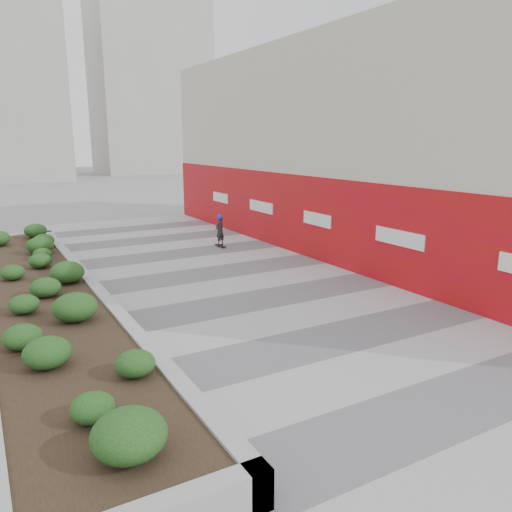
{
  "coord_description": "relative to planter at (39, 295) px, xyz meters",
  "views": [
    {
      "loc": [
        -6.69,
        -6.3,
        4.28
      ],
      "look_at": [
        0.03,
        5.54,
        1.1
      ],
      "focal_mm": 35.0,
      "sensor_mm": 36.0,
      "label": 1
    }
  ],
  "objects": [
    {
      "name": "building",
      "position": [
        12.48,
        1.98,
        3.56
      ],
      "size": [
        6.04,
        24.08,
        8.0
      ],
      "color": "beige",
      "rests_on": "ground"
    },
    {
      "name": "ground",
      "position": [
        5.5,
        -7.0,
        -0.42
      ],
      "size": [
        160.0,
        160.0,
        0.0
      ],
      "primitive_type": "plane",
      "color": "gray",
      "rests_on": "ground"
    },
    {
      "name": "walkway",
      "position": [
        5.5,
        -4.0,
        -0.41
      ],
      "size": [
        8.0,
        36.0,
        0.01
      ],
      "primitive_type": "cube",
      "color": "#A8A8AD",
      "rests_on": "ground"
    },
    {
      "name": "manhole_cover",
      "position": [
        6.0,
        -4.0,
        -0.42
      ],
      "size": [
        0.44,
        0.44,
        0.01
      ],
      "primitive_type": "cylinder",
      "color": "#595654",
      "rests_on": "ground"
    },
    {
      "name": "skateboarder",
      "position": [
        7.38,
        4.77,
        0.27
      ],
      "size": [
        0.52,
        0.72,
        1.35
      ],
      "rotation": [
        0.0,
        0.0,
        -0.01
      ],
      "color": "beige",
      "rests_on": "ground"
    },
    {
      "name": "distant_bldg_north_r",
      "position": [
        20.5,
        53.0,
        11.58
      ],
      "size": [
        14.0,
        10.0,
        24.0
      ],
      "primitive_type": "cube",
      "color": "#ADAAA3",
      "rests_on": "ground"
    },
    {
      "name": "planter",
      "position": [
        0.0,
        0.0,
        0.0
      ],
      "size": [
        3.0,
        18.0,
        0.9
      ],
      "color": "#9E9EA0",
      "rests_on": "ground"
    }
  ]
}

